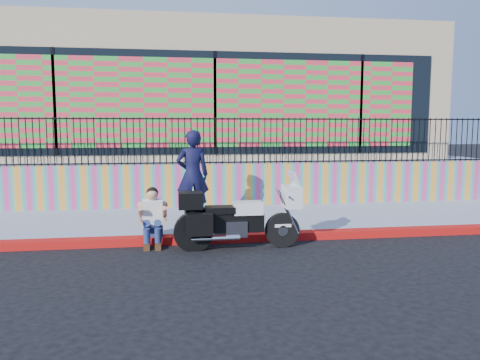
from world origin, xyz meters
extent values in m
plane|color=black|center=(0.00, 0.00, 0.00)|extent=(90.00, 90.00, 0.00)
cube|color=red|center=(0.00, 0.00, 0.07)|extent=(16.00, 0.30, 0.15)
cube|color=gray|center=(0.00, 1.65, 0.07)|extent=(16.00, 3.00, 0.15)
cube|color=#D83982|center=(0.00, 3.25, 0.70)|extent=(16.00, 0.20, 1.10)
cube|color=gray|center=(0.00, 8.35, 0.62)|extent=(16.00, 10.00, 1.25)
cube|color=tan|center=(0.00, 8.15, 3.25)|extent=(14.00, 8.00, 4.00)
cube|color=black|center=(0.00, 4.13, 2.85)|extent=(12.60, 0.04, 2.80)
cube|color=#E73345|center=(0.00, 4.10, 2.85)|extent=(11.48, 0.02, 2.40)
cylinder|color=black|center=(0.80, -0.54, 0.32)|extent=(0.63, 0.13, 0.63)
cylinder|color=black|center=(-0.84, -0.54, 0.32)|extent=(0.63, 0.13, 0.63)
cube|color=black|center=(-0.02, -0.54, 0.48)|extent=(0.91, 0.27, 0.33)
cube|color=silver|center=(-0.07, -0.54, 0.38)|extent=(0.38, 0.33, 0.29)
cube|color=silver|center=(0.15, -0.54, 0.75)|extent=(0.53, 0.31, 0.23)
cube|color=black|center=(-0.36, -0.54, 0.73)|extent=(0.53, 0.33, 0.12)
cube|color=silver|center=(0.97, -0.54, 0.94)|extent=(0.29, 0.50, 0.40)
cube|color=silver|center=(1.01, -0.54, 1.25)|extent=(0.18, 0.44, 0.32)
cube|color=black|center=(-0.89, -0.54, 0.91)|extent=(0.42, 0.40, 0.29)
cube|color=black|center=(-0.74, -0.83, 0.53)|extent=(0.46, 0.17, 0.38)
cube|color=black|center=(-0.74, -0.25, 0.53)|extent=(0.46, 0.17, 0.38)
cube|color=silver|center=(0.80, -0.54, 0.41)|extent=(0.31, 0.15, 0.06)
imported|color=black|center=(-0.75, 1.62, 1.15)|extent=(0.75, 0.52, 1.99)
cube|color=navy|center=(-1.57, 0.08, 0.24)|extent=(0.36, 0.28, 0.18)
cube|color=white|center=(-1.57, 0.04, 0.59)|extent=(0.38, 0.27, 0.54)
sphere|color=tan|center=(-1.57, 0.00, 0.95)|extent=(0.21, 0.21, 0.21)
cube|color=#472814|center=(-1.67, -0.36, 0.05)|extent=(0.11, 0.26, 0.10)
cube|color=#472814|center=(-1.47, -0.36, 0.05)|extent=(0.11, 0.26, 0.10)
camera|label=1|loc=(-1.20, -8.79, 2.22)|focal=35.00mm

